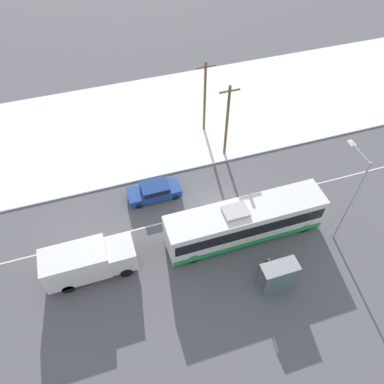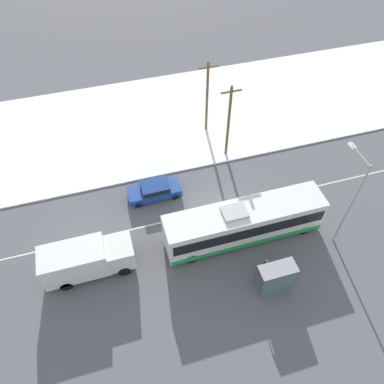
% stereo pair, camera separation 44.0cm
% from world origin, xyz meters
% --- Properties ---
extents(ground_plane, '(120.00, 120.00, 0.00)m').
position_xyz_m(ground_plane, '(0.00, 0.00, 0.00)').
color(ground_plane, '#56565B').
extents(snow_lot, '(80.00, 15.46, 0.12)m').
position_xyz_m(snow_lot, '(0.00, 12.80, 0.06)').
color(snow_lot, white).
rests_on(snow_lot, ground_plane).
extents(lane_marking_center, '(60.00, 0.12, 0.00)m').
position_xyz_m(lane_marking_center, '(0.00, 0.00, 0.00)').
color(lane_marking_center, silver).
rests_on(lane_marking_center, ground_plane).
extents(city_bus, '(12.12, 2.57, 3.42)m').
position_xyz_m(city_bus, '(1.04, -2.97, 1.67)').
color(city_bus, white).
rests_on(city_bus, ground_plane).
extents(box_truck, '(6.37, 2.30, 2.80)m').
position_xyz_m(box_truck, '(-10.72, -2.73, 1.56)').
color(box_truck, silver).
rests_on(box_truck, ground_plane).
extents(sedan_car, '(4.44, 1.80, 1.38)m').
position_xyz_m(sedan_car, '(-4.59, 2.91, 0.76)').
color(sedan_car, navy).
rests_on(sedan_car, ground_plane).
extents(pedestrian_at_stop, '(0.61, 0.27, 1.68)m').
position_xyz_m(pedestrian_at_stop, '(1.42, -6.44, 1.03)').
color(pedestrian_at_stop, '#23232D').
rests_on(pedestrian_at_stop, ground_plane).
extents(bus_shelter, '(2.57, 1.20, 2.40)m').
position_xyz_m(bus_shelter, '(1.59, -7.85, 1.67)').
color(bus_shelter, gray).
rests_on(bus_shelter, ground_plane).
extents(streetlamp, '(0.36, 2.41, 8.23)m').
position_xyz_m(streetlamp, '(7.68, -4.95, 5.10)').
color(streetlamp, '#9EA3A8').
rests_on(streetlamp, ground_plane).
extents(utility_pole_roadside, '(1.80, 0.24, 7.43)m').
position_xyz_m(utility_pole_roadside, '(2.91, 6.05, 3.90)').
color(utility_pole_roadside, brown).
rests_on(utility_pole_roadside, ground_plane).
extents(utility_pole_snowlot, '(1.80, 0.24, 7.48)m').
position_xyz_m(utility_pole_snowlot, '(2.20, 9.96, 3.92)').
color(utility_pole_snowlot, brown).
rests_on(utility_pole_snowlot, ground_plane).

